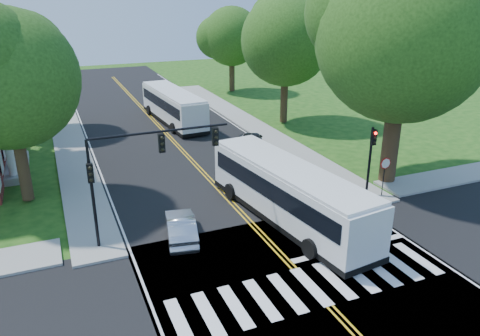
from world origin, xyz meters
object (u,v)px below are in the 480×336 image
signal_ne (371,152)px  bus_follow (173,106)px  hatchback (181,227)px  dark_sedan (251,141)px  suv (285,167)px  signal_nw (139,161)px  bus_lead (288,192)px

signal_ne → bus_follow: signal_ne is taller
hatchback → dark_sedan: dark_sedan is taller
hatchback → signal_ne: bearing=-166.3°
hatchback → suv: (9.27, 5.90, -0.07)m
suv → hatchback: bearing=31.9°
suv → signal_ne: bearing=119.2°
signal_ne → bus_follow: (-6.51, 22.08, -1.30)m
signal_ne → hatchback: (-12.29, -0.63, -2.27)m
signal_ne → suv: signal_ne is taller
bus_follow → dark_sedan: 11.31m
suv → dark_sedan: 6.15m
signal_nw → dark_sedan: size_ratio=1.50×
bus_follow → dark_sedan: bus_follow is taller
suv → signal_nw: bearing=25.0°
bus_follow → suv: 17.21m
signal_nw → dark_sedan: bearing=45.6°
signal_ne → dark_sedan: 11.98m
signal_ne → hatchback: 12.51m
signal_ne → bus_lead: bearing=-171.8°
signal_nw → hatchback: size_ratio=1.73×
dark_sedan → hatchback: bearing=72.5°
signal_nw → suv: bearing=25.6°
hatchback → dark_sedan: bearing=-117.2°
suv → dark_sedan: size_ratio=0.93×
signal_nw → bus_follow: size_ratio=0.58×
signal_nw → hatchback: (1.77, -0.62, -3.69)m
signal_nw → suv: size_ratio=1.62×
signal_nw → suv: 12.80m
signal_nw → signal_ne: bearing=0.0°
bus_lead → bus_follow: size_ratio=1.05×
suv → dark_sedan: dark_sedan is taller
bus_lead → signal_ne: bearing=-179.2°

